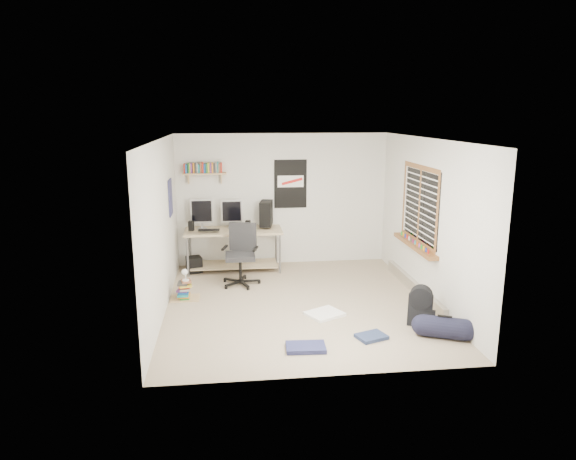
{
  "coord_description": "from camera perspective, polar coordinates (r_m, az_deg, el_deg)",
  "views": [
    {
      "loc": [
        -1.04,
        -7.37,
        2.87
      ],
      "look_at": [
        -0.14,
        0.18,
        1.13
      ],
      "focal_mm": 32.0,
      "sensor_mm": 36.0,
      "label": 1
    }
  ],
  "objects": [
    {
      "name": "jeans_b",
      "position": [
        6.9,
        9.25,
        -11.6
      ],
      "size": [
        0.44,
        0.39,
        0.05
      ],
      "primitive_type": "cube",
      "rotation": [
        0.0,
        0.0,
        0.34
      ],
      "color": "#222E4E",
      "rests_on": "floor"
    },
    {
      "name": "left_wall",
      "position": [
        7.61,
        -13.91,
        0.23
      ],
      "size": [
        0.01,
        4.5,
        2.5
      ],
      "primitive_type": "cube",
      "color": "silver",
      "rests_on": "ground"
    },
    {
      "name": "floor",
      "position": [
        7.98,
        1.17,
        -8.21
      ],
      "size": [
        4.0,
        4.5,
        0.01
      ],
      "primitive_type": "cube",
      "color": "gray",
      "rests_on": "ground"
    },
    {
      "name": "jeans_a",
      "position": [
        6.53,
        1.99,
        -12.89
      ],
      "size": [
        0.51,
        0.34,
        0.05
      ],
      "primitive_type": "cube",
      "rotation": [
        0.0,
        0.0,
        -0.06
      ],
      "color": "navy",
      "rests_on": "floor"
    },
    {
      "name": "window",
      "position": [
        8.36,
        14.31,
        2.72
      ],
      "size": [
        0.1,
        1.5,
        1.26
      ],
      "primitive_type": "cube",
      "color": "brown",
      "rests_on": "right_wall"
    },
    {
      "name": "back_wall",
      "position": [
        9.82,
        -0.61,
        3.41
      ],
      "size": [
        4.0,
        0.01,
        2.5
      ],
      "primitive_type": "cube",
      "color": "silver",
      "rests_on": "ground"
    },
    {
      "name": "desk",
      "position": [
        9.6,
        -6.03,
        -2.3
      ],
      "size": [
        1.93,
        1.4,
        0.81
      ],
      "primitive_type": "cube",
      "rotation": [
        0.0,
        0.0,
        0.4
      ],
      "color": "tan",
      "rests_on": "floor"
    },
    {
      "name": "poster_left_wall",
      "position": [
        8.73,
        -12.93,
        3.55
      ],
      "size": [
        0.02,
        0.42,
        0.6
      ],
      "primitive_type": "cube",
      "color": "navy",
      "rests_on": "left_wall"
    },
    {
      "name": "keyboard",
      "position": [
        9.3,
        -8.78,
        0.0
      ],
      "size": [
        0.38,
        0.15,
        0.02
      ],
      "primitive_type": "cube",
      "rotation": [
        0.0,
        0.0,
        -0.05
      ],
      "color": "black",
      "rests_on": "desk"
    },
    {
      "name": "subwoofer",
      "position": [
        9.61,
        -10.38,
        -3.81
      ],
      "size": [
        0.32,
        0.32,
        0.29
      ],
      "primitive_type": "cube",
      "rotation": [
        0.0,
        0.0,
        0.27
      ],
      "color": "black",
      "rests_on": "floor"
    },
    {
      "name": "right_wall",
      "position": [
        8.14,
        15.34,
        0.96
      ],
      "size": [
        0.01,
        4.5,
        2.5
      ],
      "primitive_type": "cube",
      "color": "silver",
      "rests_on": "ground"
    },
    {
      "name": "tshirt",
      "position": [
        7.56,
        4.08,
        -9.28
      ],
      "size": [
        0.62,
        0.59,
        0.04
      ],
      "primitive_type": "cube",
      "rotation": [
        0.0,
        0.0,
        0.49
      ],
      "color": "white",
      "rests_on": "floor"
    },
    {
      "name": "pc_tower",
      "position": [
        9.58,
        -2.45,
        1.86
      ],
      "size": [
        0.29,
        0.47,
        0.46
      ],
      "primitive_type": "cube",
      "rotation": [
        0.0,
        0.0,
        -0.19
      ],
      "color": "black",
      "rests_on": "desk"
    },
    {
      "name": "monitor_left",
      "position": [
        9.56,
        -9.55,
        1.62
      ],
      "size": [
        0.4,
        0.1,
        0.44
      ],
      "primitive_type": "cube",
      "rotation": [
        0.0,
        0.0,
        0.01
      ],
      "color": "#A4A4A9",
      "rests_on": "desk"
    },
    {
      "name": "duffel_bag",
      "position": [
        7.09,
        16.95,
        -10.34
      ],
      "size": [
        0.38,
        0.38,
        0.56
      ],
      "primitive_type": "cylinder",
      "rotation": [
        0.0,
        0.0,
        -0.42
      ],
      "color": "black",
      "rests_on": "floor"
    },
    {
      "name": "speaker_right",
      "position": [
        9.32,
        -4.47,
        0.59
      ],
      "size": [
        0.1,
        0.1,
        0.16
      ],
      "primitive_type": "cube",
      "rotation": [
        0.0,
        0.0,
        -0.39
      ],
      "color": "black",
      "rests_on": "desk"
    },
    {
      "name": "book_stack",
      "position": [
        8.29,
        -11.39,
        -6.5
      ],
      "size": [
        0.53,
        0.49,
        0.29
      ],
      "primitive_type": "cube",
      "rotation": [
        0.0,
        0.0,
        0.41
      ],
      "color": "brown",
      "rests_on": "floor"
    },
    {
      "name": "wall_shelf",
      "position": [
        9.58,
        -9.24,
        6.21
      ],
      "size": [
        0.8,
        0.22,
        0.24
      ],
      "primitive_type": "cube",
      "color": "tan",
      "rests_on": "back_wall"
    },
    {
      "name": "poster_back_wall",
      "position": [
        9.77,
        0.28,
        5.14
      ],
      "size": [
        0.62,
        0.03,
        0.92
      ],
      "primitive_type": "cube",
      "color": "black",
      "rests_on": "back_wall"
    },
    {
      "name": "speaker_left",
      "position": [
        9.32,
        -10.7,
        0.45
      ],
      "size": [
        0.11,
        0.11,
        0.17
      ],
      "primitive_type": "cube",
      "rotation": [
        0.0,
        0.0,
        -0.25
      ],
      "color": "black",
      "rests_on": "desk"
    },
    {
      "name": "baseboard_heater",
      "position": [
        8.69,
        13.84,
        -6.13
      ],
      "size": [
        0.08,
        2.5,
        0.18
      ],
      "primitive_type": "cube",
      "color": "#B7B2A8",
      "rests_on": "floor"
    },
    {
      "name": "backpack",
      "position": [
        7.43,
        14.48,
        -8.6
      ],
      "size": [
        0.41,
        0.38,
        0.44
      ],
      "primitive_type": "cube",
      "rotation": [
        0.0,
        0.0,
        -0.43
      ],
      "color": "black",
      "rests_on": "floor"
    },
    {
      "name": "monitor_right",
      "position": [
        9.55,
        -6.27,
        1.63
      ],
      "size": [
        0.38,
        0.09,
        0.41
      ],
      "primitive_type": "cube",
      "rotation": [
        0.0,
        0.0,
        0.0
      ],
      "color": "#959599",
      "rests_on": "desk"
    },
    {
      "name": "office_chair",
      "position": [
        8.72,
        -5.34,
        -2.99
      ],
      "size": [
        0.84,
        0.84,
        1.05
      ],
      "primitive_type": "cube",
      "rotation": [
        0.0,
        0.0,
        -0.26
      ],
      "color": "#232326",
      "rests_on": "floor"
    },
    {
      "name": "ceiling",
      "position": [
        7.45,
        1.26,
        10.1
      ],
      "size": [
        4.0,
        4.5,
        0.01
      ],
      "primitive_type": "cube",
      "color": "white",
      "rests_on": "ground"
    },
    {
      "name": "desk_lamp",
      "position": [
        8.2,
        -11.33,
        -5.03
      ],
      "size": [
        0.11,
        0.18,
        0.18
      ],
      "primitive_type": "cube",
      "rotation": [
        0.0,
        0.0,
        0.05
      ],
      "color": "silver",
      "rests_on": "book_stack"
    }
  ]
}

